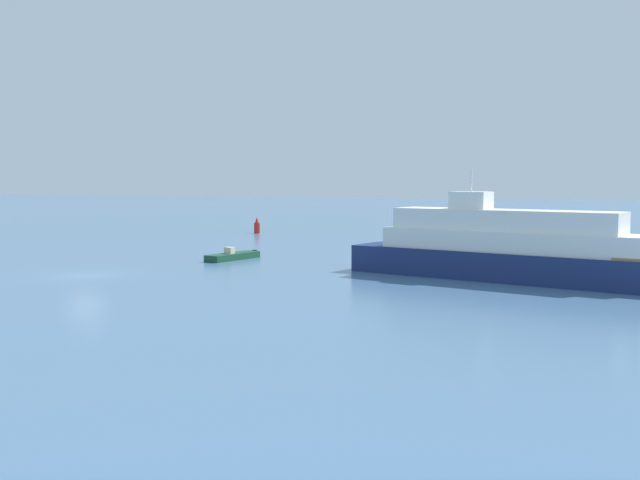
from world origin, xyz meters
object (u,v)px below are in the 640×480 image
white_riverboat (509,250)px  small_motorboat (540,257)px  fishing_skiff (233,256)px  channel_buoy_red (257,226)px

white_riverboat → small_motorboat: bearing=84.6°
small_motorboat → white_riverboat: (-1.17, -12.28, 1.66)m
fishing_skiff → channel_buoy_red: (-10.25, 26.84, 0.53)m
small_motorboat → channel_buoy_red: bearing=149.4°
fishing_skiff → channel_buoy_red: bearing=110.9°
small_motorboat → fishing_skiff: (-22.67, -7.39, 0.03)m
fishing_skiff → white_riverboat: (21.50, -4.89, 1.63)m
small_motorboat → fishing_skiff: bearing=-161.9°
small_motorboat → white_riverboat: 12.44m
small_motorboat → white_riverboat: bearing=-95.4°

